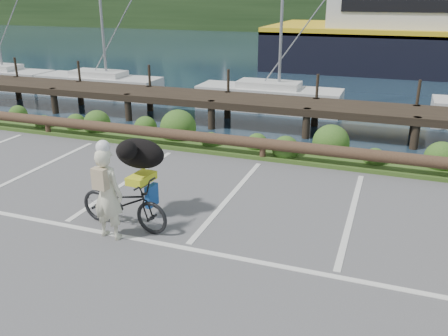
{
  "coord_description": "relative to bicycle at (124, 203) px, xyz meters",
  "views": [
    {
      "loc": [
        3.15,
        -7.02,
        4.21
      ],
      "look_at": [
        0.27,
        0.86,
        1.1
      ],
      "focal_mm": 38.0,
      "sensor_mm": 36.0,
      "label": 1
    }
  ],
  "objects": [
    {
      "name": "cyclist",
      "position": [
        -0.04,
        -0.44,
        0.36
      ],
      "size": [
        0.66,
        0.46,
        1.71
      ],
      "primitive_type": "imported",
      "rotation": [
        0.0,
        0.0,
        3.05
      ],
      "color": "beige",
      "rests_on": "ground"
    },
    {
      "name": "dog",
      "position": [
        0.05,
        0.61,
        0.8
      ],
      "size": [
        0.59,
        1.07,
        0.59
      ],
      "primitive_type": "ellipsoid",
      "rotation": [
        0.0,
        0.0,
        1.48
      ],
      "color": "black",
      "rests_on": "bicycle"
    },
    {
      "name": "bicycle",
      "position": [
        0.0,
        0.0,
        0.0
      ],
      "size": [
        1.95,
        0.83,
        1.0
      ],
      "primitive_type": "imported",
      "rotation": [
        0.0,
        0.0,
        1.48
      ],
      "color": "black",
      "rests_on": "ground"
    },
    {
      "name": "log_rail",
      "position": [
        1.42,
        4.63,
        -0.5
      ],
      "size": [
        32.0,
        0.3,
        0.6
      ],
      "primitive_type": null,
      "color": "#443021",
      "rests_on": "ground"
    },
    {
      "name": "ground",
      "position": [
        1.42,
        0.03,
        -0.5
      ],
      "size": [
        72.0,
        72.0,
        0.0
      ],
      "primitive_type": "plane",
      "color": "#504F52"
    },
    {
      "name": "harbor_backdrop",
      "position": [
        1.81,
        78.5,
        -0.5
      ],
      "size": [
        170.0,
        160.0,
        30.0
      ],
      "color": "#162736",
      "rests_on": "ground"
    },
    {
      "name": "vegetation_strip",
      "position": [
        1.42,
        5.33,
        -0.45
      ],
      "size": [
        34.0,
        1.6,
        0.1
      ],
      "primitive_type": "cube",
      "color": "#3D5B21",
      "rests_on": "ground"
    }
  ]
}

